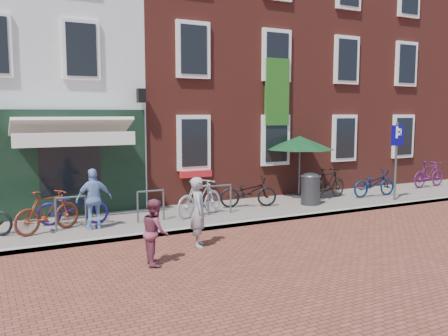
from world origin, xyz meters
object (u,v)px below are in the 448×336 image
boy (155,232)px  bicycle_7 (429,174)px  litter_bin (310,187)px  bicycle_6 (374,183)px  bicycle_5 (328,183)px  parasol (300,140)px  woman (199,212)px  bicycle_2 (73,207)px  bicycle_4 (248,192)px  bicycle_3 (200,198)px  cafe_person (94,199)px  bicycle_1 (48,211)px  parking_sign (397,148)px

boy → bicycle_7: boy is taller
litter_bin → bicycle_6: bearing=3.1°
litter_bin → bicycle_5: litter_bin is taller
parasol → boy: size_ratio=1.80×
woman → bicycle_2: bearing=57.8°
boy → bicycle_4: (4.19, 3.62, -0.08)m
litter_bin → bicycle_2: litter_bin is taller
parasol → bicycle_7: bearing=-5.2°
bicycle_7 → bicycle_4: bearing=88.7°
bicycle_3 → bicycle_5: bearing=-105.8°
woman → bicycle_5: size_ratio=0.91×
cafe_person → bicycle_1: cafe_person is taller
parasol → bicycle_6: bearing=-25.3°
boy → bicycle_4: 5.54m
parking_sign → bicycle_3: (-6.61, 0.72, -1.19)m
boy → bicycle_4: bearing=-40.0°
boy → bicycle_6: (8.87, 3.22, -0.08)m
woman → cafe_person: 2.84m
litter_bin → bicycle_7: (6.16, 0.72, -0.04)m
boy → bicycle_6: bearing=-60.9°
cafe_person → bicycle_6: (9.39, 0.27, -0.29)m
parking_sign → bicycle_2: parking_sign is taller
litter_bin → woman: 5.36m
bicycle_6 → bicycle_7: (3.37, 0.57, 0.05)m
cafe_person → bicycle_6: bearing=177.5°
bicycle_2 → bicycle_4: 5.08m
bicycle_2 → bicycle_3: 3.30m
bicycle_2 → bicycle_3: size_ratio=1.03×
bicycle_3 → bicycle_6: 6.50m
woman → bicycle_2: woman is taller
parking_sign → boy: (-8.97, -2.42, -1.15)m
bicycle_4 → parking_sign: bearing=-87.6°
woman → bicycle_7: 11.40m
parking_sign → bicycle_1: (-10.54, 0.72, -1.19)m
litter_bin → cafe_person: size_ratio=0.71×
litter_bin → cafe_person: cafe_person is taller
parking_sign → bicycle_7: size_ratio=1.51×
boy → bicycle_1: boy is taller
parasol → woman: 6.52m
parking_sign → bicycle_2: size_ratio=1.46×
woman → bicycle_3: size_ratio=0.91×
parking_sign → parasol: parking_sign is taller
bicycle_1 → bicycle_7: same height
parking_sign → litter_bin: bearing=167.3°
bicycle_1 → woman: bearing=-154.0°
bicycle_1 → parking_sign: bearing=-117.5°
parking_sign → bicycle_2: 10.03m
parasol → cafe_person: size_ratio=1.55×
parking_sign → boy: bearing=-164.9°
bicycle_4 → cafe_person: bearing=114.6°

